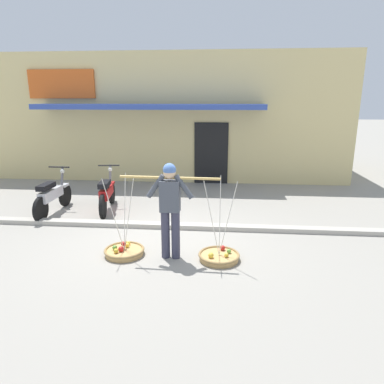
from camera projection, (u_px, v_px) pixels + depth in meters
ground_plane at (162, 240)px, 6.86m from camera, size 90.00×90.00×0.00m
sidewalk_curb at (168, 226)px, 7.52m from camera, size 20.00×0.24×0.10m
fruit_vendor at (170, 205)px, 5.87m from camera, size 1.71×0.22×1.70m
fruit_basket_left_side at (124, 251)px, 6.21m from camera, size 0.72×0.72×1.45m
fruit_basket_right_side at (219, 256)px, 6.01m from camera, size 0.72×0.72×1.45m
motorcycle_nearest_shop at (52, 196)px, 8.36m from camera, size 0.54×1.82×1.09m
motorcycle_second_in_row at (107, 193)px, 8.57m from camera, size 0.54×1.81×1.09m
storefront_building at (164, 116)px, 13.60m from camera, size 13.00×6.00×4.20m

